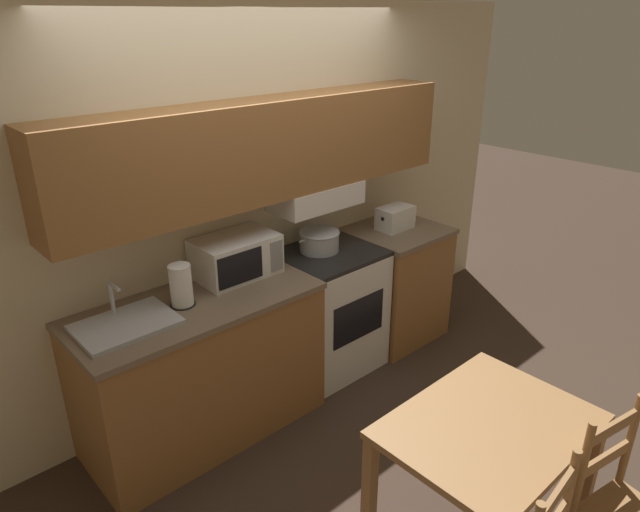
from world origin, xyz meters
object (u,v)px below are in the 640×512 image
Objects in this scene: toaster at (395,218)px; sink_basin at (126,324)px; stove_range at (329,310)px; cooking_pot at (319,240)px; microwave at (236,256)px; paper_towel_roll at (181,286)px; dining_table at (487,443)px.

sink_basin reaches higher than toaster.
stove_range is at bearing 0.72° from sink_basin.
cooking_pot is 0.71× the size of sink_basin.
microwave is 0.83m from sink_basin.
cooking_pot is 1.25× the size of toaster.
toaster is 1.17× the size of paper_towel_roll.
toaster is 1.85m from paper_towel_roll.
sink_basin is (-0.81, -0.14, -0.11)m from microwave.
sink_basin is at bearing -170.15° from microwave.
dining_table is (0.61, -1.65, -0.42)m from paper_towel_roll.
toaster is at bearing -5.15° from microwave.
microwave is 2.06× the size of paper_towel_roll.
microwave is 1.39m from toaster.
sink_basin reaches higher than cooking_pot.
paper_towel_roll is (-1.16, -0.01, 0.58)m from stove_range.
toaster is at bearing 0.11° from paper_towel_roll.
cooking_pot is 1.47× the size of paper_towel_roll.
cooking_pot is 0.66m from microwave.
dining_table is at bearing -85.13° from microwave.
stove_range is 0.89m from toaster.
sink_basin is 0.53× the size of dining_table.
cooking_pot is 1.48m from sink_basin.
stove_range is 1.80× the size of microwave.
stove_range is 1.58m from sink_basin.
stove_range is 3.71× the size of paper_towel_roll.
toaster is at bearing 0.42° from sink_basin.
cooking_pot is at bearing -5.00° from microwave.
stove_range is 1.80× the size of sink_basin.
microwave reaches higher than dining_table.
cooking_pot is at bearing 3.24° from sink_basin.
dining_table is at bearing -126.72° from toaster.
sink_basin reaches higher than stove_range.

